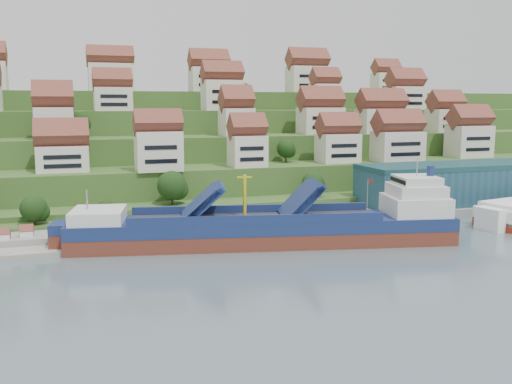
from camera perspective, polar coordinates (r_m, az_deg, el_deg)
name	(u,v)px	position (r m, az deg, el deg)	size (l,w,h in m)	color
ground	(312,240)	(115.64, 5.61, -4.76)	(300.00, 300.00, 0.00)	slate
quay	(364,215)	(137.32, 10.72, -2.24)	(180.00, 14.00, 2.20)	gray
pebble_beach	(5,246)	(118.25, -23.80, -4.93)	(45.00, 20.00, 1.00)	gray
hillside	(198,149)	(211.85, -5.81, 4.34)	(260.00, 128.00, 31.00)	#2D4C1E
hillside_village	(242,111)	(172.17, -1.41, 8.11)	(157.07, 63.37, 29.30)	silver
hillside_trees	(193,149)	(148.32, -6.35, 4.29)	(132.01, 62.20, 30.30)	#1C3C14
warehouse	(472,182)	(155.87, 20.77, 0.92)	(60.00, 15.00, 10.00)	#1F4656
flagpole	(368,194)	(131.12, 11.13, -0.20)	(1.28, 0.16, 8.00)	gray
cargo_ship	(275,228)	(110.76, 1.90, -3.66)	(74.68, 26.18, 16.33)	#602A1D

